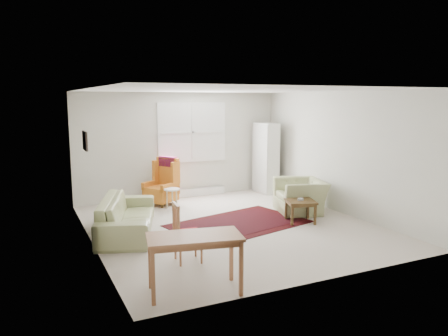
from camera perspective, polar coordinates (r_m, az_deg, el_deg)
name	(u,v)px	position (r m, az deg, el deg)	size (l,w,h in m)	color
room	(227,158)	(8.15, 0.39, 1.35)	(5.04, 5.54, 2.51)	beige
rug	(239,223)	(8.34, 1.97, -7.21)	(2.50, 1.61, 0.02)	black
sofa	(127,209)	(7.89, -12.57, -5.20)	(2.16, 0.84, 0.87)	#979D69
armchair	(300,193)	(9.26, 9.95, -3.19)	(1.05, 0.91, 0.82)	#979D69
wingback_chair	(160,181)	(9.81, -8.30, -1.74)	(0.61, 0.65, 1.06)	orange
coffee_table	(300,211)	(8.53, 9.93, -5.56)	(0.53, 0.53, 0.43)	#473015
stool	(172,199)	(9.46, -6.82, -3.99)	(0.34, 0.34, 0.45)	white
cabinet	(266,158)	(10.99, 5.50, 1.30)	(0.37, 0.70, 1.75)	white
desk	(195,264)	(5.44, -3.86, -12.38)	(1.13, 0.57, 0.72)	#AB6D45
desk_chair	(188,232)	(6.39, -4.72, -8.36)	(0.38, 0.38, 0.88)	#AB6D45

